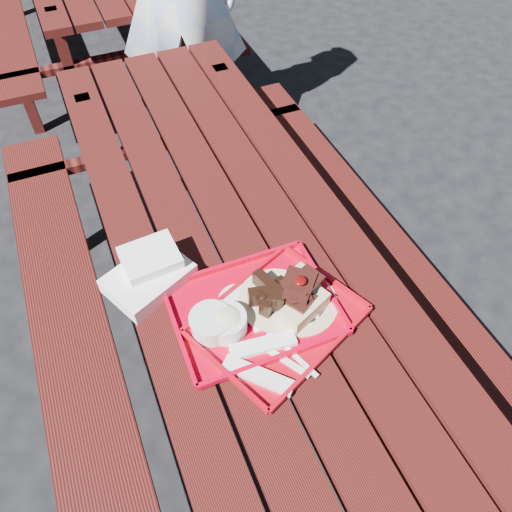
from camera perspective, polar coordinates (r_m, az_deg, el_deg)
name	(u,v)px	position (r m, az deg, el deg)	size (l,w,h in m)	color
ground	(242,355)	(2.15, -1.59, -11.29)	(60.00, 60.00, 0.00)	black
picnic_table_near	(239,274)	(1.68, -1.99, -2.09)	(1.41, 2.40, 0.75)	#4C150E
near_tray	(272,313)	(1.33, 1.88, -6.53)	(0.50, 0.45, 0.13)	#B00616
far_tray	(252,310)	(1.34, -0.48, -6.20)	(0.44, 0.35, 0.07)	red
white_cloth	(149,273)	(1.43, -12.10, -1.86)	(0.27, 0.24, 0.09)	white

